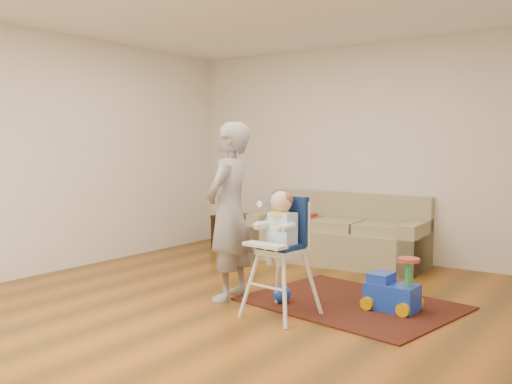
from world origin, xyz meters
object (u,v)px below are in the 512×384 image
Objects in this scene: adult at (229,211)px; high_chair at (281,256)px; side_table at (235,232)px; ride_on_toy at (392,282)px; sofa at (338,229)px; toy_ball at (282,294)px.

high_chair is at bearing 65.50° from adult.
adult reaches higher than side_table.
ride_on_toy is 1.59m from adult.
sofa is 2.05× the size of high_chair.
toy_ball is (1.99, -1.90, -0.15)m from side_table.
side_table is at bearing 136.24° from toy_ball.
sofa reaches higher than toy_ball.
sofa is at bearing 111.66° from high_chair.
side_table reaches higher than toy_ball.
side_table is 2.97× the size of toy_ball.
sofa is 1.33× the size of adult.
ride_on_toy is at bearing 22.85° from toy_ball.
ride_on_toy is 0.99m from toy_ball.
toy_ball is 0.90m from adult.
ride_on_toy reaches higher than toy_ball.
sofa reaches higher than side_table.
toy_ball is 0.15× the size of high_chair.
sofa is 1.54m from side_table.
ride_on_toy is at bearing -53.76° from sofa.
sofa is 2.38m from high_chair.
toy_ball is 0.55m from high_chair.
adult is (-0.68, 0.17, 0.31)m from high_chair.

